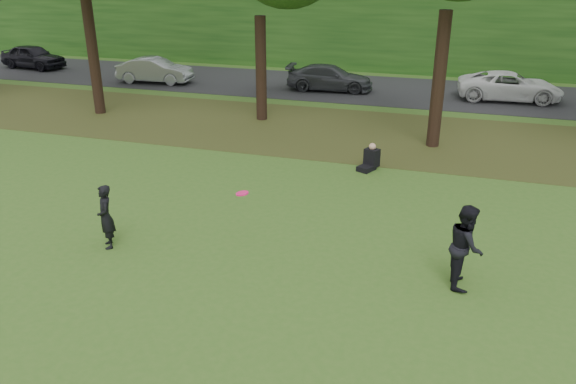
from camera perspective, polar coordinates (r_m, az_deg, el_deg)
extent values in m
plane|color=#355B1C|center=(10.71, -12.92, -13.00)|extent=(120.00, 120.00, 0.00)
cube|color=#433718|center=(21.82, 4.01, 6.21)|extent=(60.00, 7.00, 0.01)
cube|color=black|center=(29.43, 7.71, 10.37)|extent=(70.00, 7.00, 0.02)
cube|color=#194112|center=(34.91, 9.73, 16.29)|extent=(70.00, 3.00, 5.00)
imported|color=black|center=(13.33, -18.03, -2.41)|extent=(0.63, 0.65, 1.50)
imported|color=black|center=(11.71, 17.61, -5.26)|extent=(0.73, 0.90, 1.75)
imported|color=black|center=(37.99, -24.48, 12.42)|extent=(4.26, 2.15, 1.39)
imported|color=gray|center=(31.35, -13.38, 11.96)|extent=(4.09, 1.73, 1.31)
imported|color=#3F4146|center=(28.77, 4.26, 11.51)|extent=(4.42, 2.09, 1.24)
imported|color=silver|center=(28.51, 21.61, 9.97)|extent=(4.81, 2.47, 1.30)
cylinder|color=#FB1568|center=(11.64, -4.68, -0.14)|extent=(0.35, 0.35, 0.07)
cube|color=black|center=(17.76, 7.96, 2.42)|extent=(0.59, 0.67, 0.16)
cube|color=black|center=(17.89, 8.51, 3.49)|extent=(0.52, 0.48, 0.56)
sphere|color=tan|center=(17.77, 8.57, 4.59)|extent=(0.22, 0.22, 0.22)
cylinder|color=black|center=(25.26, -19.21, 13.19)|extent=(0.44, 0.44, 5.08)
cylinder|color=black|center=(23.02, -2.76, 12.35)|extent=(0.44, 0.44, 4.12)
cylinder|color=black|center=(20.08, 15.08, 10.84)|extent=(0.44, 0.44, 4.62)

